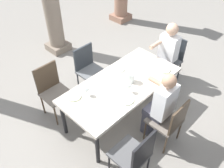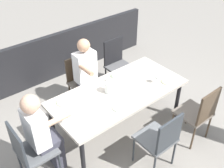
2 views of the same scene
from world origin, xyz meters
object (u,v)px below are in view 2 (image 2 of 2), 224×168
Objects in this scene: diner_woman_green at (88,75)px; wine_glass_1 at (114,76)px; chair_mid_north at (161,138)px; chair_head_east at (29,150)px; chair_west_south at (117,62)px; plate_1 at (118,76)px; chair_mid_south at (82,79)px; wine_glass_0 at (156,76)px; plate_2 at (120,107)px; water_pitcher at (109,88)px; dining_table at (119,95)px; plate_0 at (168,81)px; chair_west_north at (199,112)px; diner_man_white at (42,132)px; plate_3 at (64,102)px.

wine_glass_1 is (-0.14, 0.48, 0.17)m from diner_woman_green.
chair_head_east is (1.35, -0.89, -0.01)m from chair_mid_north.
plate_1 is (0.49, 0.59, 0.21)m from chair_west_south.
chair_mid_south is 0.68× the size of diner_woman_green.
wine_glass_0 is 0.80m from plate_2.
chair_head_east is 5.45× the size of water_pitcher.
dining_table is 0.39m from plate_1.
wine_glass_1 is at bearing -121.24° from plate_2.
plate_0 is 1.20× the size of wine_glass_1.
water_pitcher is at bearing -176.99° from chair_head_east.
chair_west_south reaches higher than wine_glass_0.
chair_west_south reaches higher than plate_2.
chair_head_east is at bearing 7.77° from wine_glass_1.
chair_west_north is 1.94m from chair_mid_south.
diner_man_white is at bearing -15.69° from plate_2.
diner_man_white reaches higher than wine_glass_1.
chair_mid_north is 0.65m from plate_2.
diner_woman_green reaches higher than diner_man_white.
plate_1 is (-0.30, 0.58, 0.23)m from chair_mid_south.
chair_mid_north is at bearing 82.70° from wine_glass_1.
wine_glass_0 is (-0.63, 1.08, 0.34)m from chair_mid_south.
wine_glass_0 is 0.60m from plate_1.
dining_table is 0.37m from plate_2.
chair_west_north reaches higher than plate_0.
diner_man_white is at bearing 24.62° from chair_west_south.
diner_woman_green reaches higher than chair_head_east.
plate_3 is (0.67, 0.60, 0.23)m from chair_mid_south.
chair_west_south is 1.22m from water_pitcher.
diner_woman_green is (0.00, -1.57, 0.15)m from chair_mid_north.
plate_3 is at bearing 22.64° from chair_west_south.
chair_mid_south is 5.20× the size of wine_glass_1.
diner_man_white reaches higher than chair_head_east.
chair_head_east reaches higher than plate_3.
chair_west_south is 0.74× the size of diner_woman_green.
chair_west_north is 1.03× the size of chair_head_east.
plate_1 and plate_3 have the same top height.
plate_3 is (0.67, -1.17, 0.20)m from chair_mid_north.
plate_2 is (0.95, 1.17, 0.21)m from chair_west_south.
diner_woman_green is at bearing -51.72° from plate_1.
water_pitcher is (0.06, -0.95, 0.27)m from chair_mid_north.
chair_mid_north is at bearing 47.90° from wine_glass_0.
dining_table is 1.55× the size of diner_man_white.
diner_woman_green is 5.95× the size of plate_1.
plate_1 is 1.00× the size of plate_2.
chair_head_east reaches higher than plate_0.
wine_glass_0 is at bearing 125.65° from diner_woman_green.
plate_0 is at bearing 128.93° from diner_woman_green.
diner_man_white is 6.33× the size of plate_0.
chair_mid_south is at bearing -78.40° from wine_glass_1.
chair_west_south is 0.84m from diner_woman_green.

